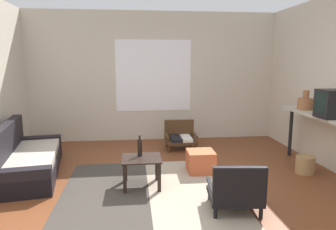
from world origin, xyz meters
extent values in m
plane|color=brown|center=(0.00, 0.00, 0.00)|extent=(7.80, 7.80, 0.00)
cube|color=beige|center=(0.00, 3.06, 1.35)|extent=(5.60, 0.12, 2.70)
cube|color=white|center=(0.00, 3.00, 1.38)|extent=(1.58, 0.01, 1.49)
cube|color=#38332D|center=(-0.82, 0.20, 0.01)|extent=(1.11, 2.39, 0.01)
cube|color=gray|center=(0.30, 0.20, 0.01)|extent=(1.11, 2.39, 0.01)
cube|color=black|center=(-1.98, 1.08, 0.12)|extent=(1.04, 2.01, 0.24)
cube|color=#B2A899|center=(-1.95, 1.08, 0.29)|extent=(0.91, 1.82, 0.10)
cube|color=black|center=(-2.29, 1.03, 0.44)|extent=(0.43, 1.92, 0.65)
cube|color=black|center=(-2.11, 1.94, 0.19)|extent=(0.77, 0.29, 0.38)
cube|color=black|center=(-1.85, 0.22, 0.19)|extent=(0.77, 0.29, 0.38)
cube|color=black|center=(-0.34, 0.41, 0.40)|extent=(0.52, 0.49, 0.02)
cube|color=black|center=(-0.56, 0.61, 0.19)|extent=(0.04, 0.04, 0.39)
cube|color=black|center=(-0.12, 0.61, 0.19)|extent=(0.04, 0.04, 0.39)
cube|color=black|center=(-0.56, 0.21, 0.19)|extent=(0.04, 0.04, 0.39)
cube|color=black|center=(-0.12, 0.21, 0.19)|extent=(0.04, 0.04, 0.39)
cylinder|color=#472D19|center=(0.71, 1.95, 0.07)|extent=(0.04, 0.04, 0.14)
cylinder|color=#472D19|center=(0.21, 1.95, 0.07)|extent=(0.04, 0.04, 0.14)
cylinder|color=#472D19|center=(0.71, 2.39, 0.07)|extent=(0.04, 0.04, 0.14)
cylinder|color=#472D19|center=(0.21, 2.40, 0.07)|extent=(0.04, 0.04, 0.14)
cube|color=#472D19|center=(0.46, 2.17, 0.16)|extent=(0.58, 0.53, 0.05)
cube|color=silver|center=(0.56, 2.15, 0.22)|extent=(0.19, 0.47, 0.06)
cube|color=black|center=(0.36, 2.15, 0.22)|extent=(0.19, 0.47, 0.06)
cube|color=#472D19|center=(0.46, 2.40, 0.36)|extent=(0.58, 0.07, 0.34)
cube|color=#472D19|center=(0.73, 2.17, 0.28)|extent=(0.05, 0.52, 0.04)
cube|color=#472D19|center=(0.19, 2.17, 0.28)|extent=(0.05, 0.52, 0.04)
cylinder|color=black|center=(0.47, -0.11, 0.07)|extent=(0.04, 0.04, 0.13)
cylinder|color=black|center=(0.96, -0.16, 0.07)|extent=(0.04, 0.04, 0.13)
cylinder|color=black|center=(0.42, -0.56, 0.07)|extent=(0.04, 0.04, 0.13)
cylinder|color=black|center=(0.91, -0.62, 0.07)|extent=(0.04, 0.04, 0.13)
cube|color=black|center=(0.69, -0.36, 0.16)|extent=(0.63, 0.60, 0.05)
cube|color=beige|center=(0.59, -0.33, 0.21)|extent=(0.24, 0.50, 0.06)
cube|color=#2D3856|center=(0.79, -0.35, 0.21)|extent=(0.24, 0.50, 0.06)
cube|color=black|center=(0.66, -0.60, 0.39)|extent=(0.57, 0.13, 0.41)
cube|color=black|center=(0.43, -0.33, 0.27)|extent=(0.10, 0.54, 0.04)
cube|color=black|center=(0.95, -0.39, 0.27)|extent=(0.10, 0.54, 0.04)
cube|color=#BC5633|center=(0.57, 0.87, 0.17)|extent=(0.41, 0.41, 0.33)
cube|color=#B2AD9E|center=(2.35, 0.68, 0.88)|extent=(0.39, 1.85, 0.04)
cylinder|color=black|center=(2.35, 1.55, 0.43)|extent=(0.06, 0.06, 0.86)
cube|color=black|center=(2.35, 0.38, 1.10)|extent=(0.46, 0.33, 0.40)
cube|color=black|center=(2.13, 0.38, 1.12)|extent=(0.01, 0.26, 0.28)
cylinder|color=#935B38|center=(2.35, 1.14, 0.99)|extent=(0.25, 0.25, 0.18)
cylinder|color=#935B38|center=(2.35, 1.14, 1.15)|extent=(0.10, 0.10, 0.13)
cylinder|color=black|center=(-0.36, 0.51, 0.52)|extent=(0.06, 0.06, 0.22)
cylinder|color=black|center=(-0.36, 0.51, 0.66)|extent=(0.03, 0.03, 0.06)
cylinder|color=#9E7A4C|center=(2.14, 0.66, 0.13)|extent=(0.28, 0.28, 0.26)
camera|label=1|loc=(-0.44, -3.62, 1.68)|focal=33.37mm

